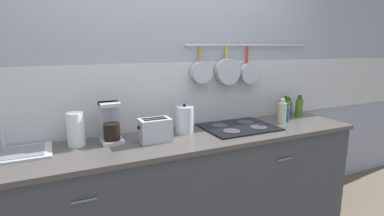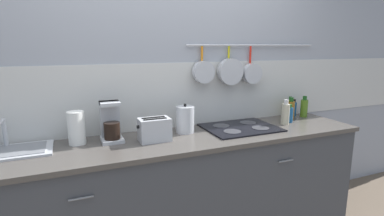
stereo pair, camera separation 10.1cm
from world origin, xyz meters
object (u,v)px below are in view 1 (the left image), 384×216
object	(u,v)px
kettle	(184,119)
bottle_cooking_wine	(286,113)
bottle_dish_soap	(287,109)
bottle_vinegar	(285,107)
bottle_sesame_oil	(289,108)
bottle_olive_oil	(282,113)
paper_towel_roll	(76,129)
toaster	(155,130)
bottle_hot_sauce	(299,107)
coffee_maker	(110,125)

from	to	relation	value
kettle	bottle_cooking_wine	distance (m)	0.99
kettle	bottle_dish_soap	world-z (taller)	kettle
bottle_vinegar	bottle_sesame_oil	distance (m)	0.06
bottle_olive_oil	bottle_sesame_oil	xyz separation A→B (m)	(0.29, 0.22, -0.02)
paper_towel_roll	toaster	bearing A→B (deg)	-14.85
bottle_dish_soap	bottle_hot_sauce	size ratio (longest dim) A/B	1.04
bottle_olive_oil	bottle_dish_soap	size ratio (longest dim) A/B	1.04
bottle_olive_oil	bottle_cooking_wine	world-z (taller)	bottle_olive_oil
toaster	bottle_dish_soap	world-z (taller)	bottle_dish_soap
kettle	bottle_dish_soap	xyz separation A→B (m)	(1.06, 0.00, -0.01)
kettle	bottle_cooking_wine	xyz separation A→B (m)	(0.99, -0.07, -0.03)
kettle	coffee_maker	bearing A→B (deg)	178.09
paper_towel_roll	bottle_cooking_wine	size ratio (longest dim) A/B	1.43
bottle_cooking_wine	bottle_vinegar	world-z (taller)	bottle_vinegar
bottle_dish_soap	bottle_sesame_oil	distance (m)	0.17
toaster	bottle_vinegar	world-z (taller)	bottle_vinegar
bottle_cooking_wine	bottle_hot_sauce	bearing A→B (deg)	22.54
bottle_vinegar	bottle_hot_sauce	xyz separation A→B (m)	(0.13, -0.05, 0.00)
paper_towel_roll	coffee_maker	world-z (taller)	coffee_maker
kettle	bottle_olive_oil	bearing A→B (deg)	-7.02
kettle	bottle_olive_oil	size ratio (longest dim) A/B	1.07
coffee_maker	bottle_olive_oil	size ratio (longest dim) A/B	1.31
bottle_cooking_wine	bottle_olive_oil	bearing A→B (deg)	-152.67
bottle_hot_sauce	bottle_sesame_oil	bearing A→B (deg)	139.40
kettle	bottle_dish_soap	distance (m)	1.06
paper_towel_roll	bottle_olive_oil	xyz separation A→B (m)	(1.72, -0.13, -0.02)
bottle_vinegar	paper_towel_roll	bearing A→B (deg)	-177.71
coffee_maker	kettle	size ratio (longest dim) A/B	1.23
toaster	bottle_olive_oil	world-z (taller)	bottle_olive_oil
paper_towel_roll	bottle_olive_oil	size ratio (longest dim) A/B	1.07
toaster	bottle_hot_sauce	distance (m)	1.56
paper_towel_roll	bottle_vinegar	xyz separation A→B (m)	(1.94, 0.08, -0.03)
bottle_dish_soap	bottle_hot_sauce	world-z (taller)	bottle_dish_soap
bottle_cooking_wine	bottle_hot_sauce	distance (m)	0.30
paper_towel_roll	bottle_dish_soap	xyz separation A→B (m)	(1.87, -0.02, -0.02)
bottle_hot_sauce	bottle_vinegar	bearing A→B (deg)	158.19
bottle_olive_oil	bottle_sesame_oil	world-z (taller)	bottle_olive_oil
paper_towel_roll	bottle_olive_oil	bearing A→B (deg)	-4.37
coffee_maker	toaster	world-z (taller)	coffee_maker
bottle_cooking_wine	bottle_sesame_oil	world-z (taller)	bottle_sesame_oil
coffee_maker	paper_towel_roll	bearing A→B (deg)	179.90
bottle_dish_soap	bottle_hot_sauce	distance (m)	0.20
paper_towel_roll	toaster	xyz separation A→B (m)	(0.52, -0.14, -0.03)
bottle_olive_oil	bottle_vinegar	size ratio (longest dim) A/B	1.10
bottle_sesame_oil	coffee_maker	bearing A→B (deg)	-177.20
coffee_maker	bottle_hot_sauce	world-z (taller)	coffee_maker
coffee_maker	bottle_vinegar	xyz separation A→B (m)	(1.71, 0.08, -0.03)
bottle_hot_sauce	bottle_cooking_wine	bearing A→B (deg)	-157.46
paper_towel_roll	kettle	xyz separation A→B (m)	(0.81, -0.02, -0.01)
toaster	bottle_cooking_wine	world-z (taller)	toaster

